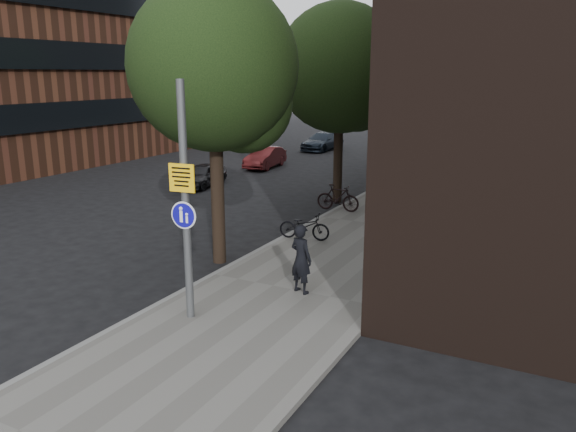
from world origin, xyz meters
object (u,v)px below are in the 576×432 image
Objects in this scene: signpost at (186,203)px; parked_car_near at (202,175)px; parked_bike_facade_near at (409,234)px; pedestrian at (301,259)px.

signpost reaches higher than parked_car_near.
parked_car_near is at bearing 75.95° from parked_bike_facade_near.
parked_car_near is (-8.47, 12.14, -2.06)m from signpost.
signpost is 1.57× the size of parked_car_near.
signpost is 2.98× the size of pedestrian.
parked_bike_facade_near is at bearing -89.55° from pedestrian.
signpost is 3.19m from pedestrian.
signpost reaches higher than parked_bike_facade_near.
parked_car_near is at bearing -27.06° from pedestrian.
pedestrian is (1.47, 2.29, -1.65)m from signpost.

